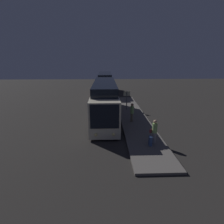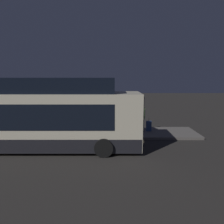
# 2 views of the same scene
# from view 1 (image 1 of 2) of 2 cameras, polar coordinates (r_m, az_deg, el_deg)

# --- Properties ---
(ground) EXTENTS (80.00, 80.00, 0.00)m
(ground) POSITION_cam_1_polar(r_m,az_deg,el_deg) (18.90, -2.25, -1.88)
(ground) COLOR #2B2826
(platform) EXTENTS (20.00, 2.83, 0.17)m
(platform) POSITION_cam_1_polar(r_m,az_deg,el_deg) (19.10, 6.83, -1.52)
(platform) COLOR #605B56
(platform) RESTS_ON ground
(bus_lead) EXTENTS (11.94, 2.72, 3.80)m
(bus_lead) POSITION_cam_1_polar(r_m,az_deg,el_deg) (18.62, -2.36, 3.35)
(bus_lead) COLOR beige
(bus_lead) RESTS_ON ground
(bus_second) EXTENTS (11.74, 2.72, 3.74)m
(bus_second) POSITION_cam_1_polar(r_m,az_deg,el_deg) (32.57, -2.29, 9.01)
(bus_second) COLOR #B2ADA8
(bus_second) RESTS_ON ground
(passenger_boarding) EXTENTS (0.60, 0.60, 1.77)m
(passenger_boarding) POSITION_cam_1_polar(r_m,az_deg,el_deg) (12.96, 13.69, -5.87)
(passenger_boarding) COLOR gray
(passenger_boarding) RESTS_ON platform
(passenger_waiting) EXTENTS (0.59, 0.45, 1.84)m
(passenger_waiting) POSITION_cam_1_polar(r_m,az_deg,el_deg) (17.08, 6.56, 0.14)
(passenger_waiting) COLOR #6B604C
(passenger_waiting) RESTS_ON platform
(suitcase) EXTENTS (0.36, 0.19, 0.94)m
(suitcase) POSITION_cam_1_polar(r_m,az_deg,el_deg) (12.76, 12.42, -9.18)
(suitcase) COLOR #334C7F
(suitcase) RESTS_ON platform
(sign_post) EXTENTS (0.10, 0.79, 2.30)m
(sign_post) POSITION_cam_1_polar(r_m,az_deg,el_deg) (21.12, 4.83, 4.76)
(sign_post) COLOR #4C4C51
(sign_post) RESTS_ON platform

